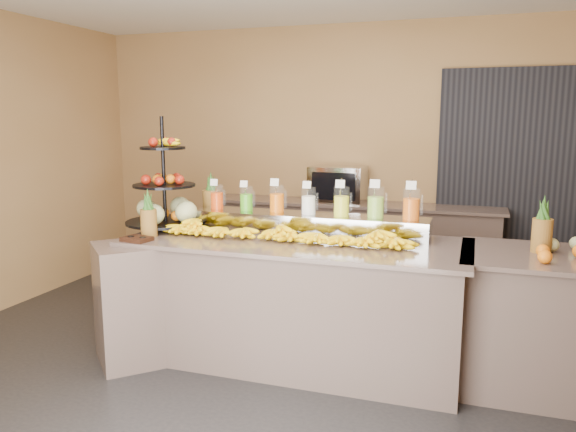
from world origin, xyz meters
The scene contains 20 objects.
ground centered at (0.00, 0.00, 0.00)m, with size 6.00×6.00×0.00m, color black.
room_envelope centered at (0.19, 0.79, 1.88)m, with size 6.04×5.02×2.82m.
buffet_counter centered at (-0.12, 0.26, 0.47)m, with size 2.75×1.25×0.93m.
right_counter centered at (1.70, 0.40, 0.47)m, with size 1.08×0.88×0.93m.
back_ledge centered at (0.00, 2.25, 0.47)m, with size 3.10×0.55×0.93m.
pitcher_tray centered at (0.01, 0.58, 1.01)m, with size 1.85×0.30×0.15m, color gray.
juice_pitcher_orange_a centered at (-0.77, 0.58, 1.17)m, with size 0.11×0.11×0.26m.
juice_pitcher_green centered at (-0.51, 0.58, 1.17)m, with size 0.11×0.11×0.26m.
juice_pitcher_orange_b centered at (-0.25, 0.58, 1.18)m, with size 0.12×0.12×0.28m.
juice_pitcher_milk centered at (0.01, 0.58, 1.17)m, with size 0.11×0.12×0.27m.
juice_pitcher_lemon centered at (0.27, 0.58, 1.18)m, with size 0.12×0.12×0.29m.
juice_pitcher_lime centered at (0.53, 0.58, 1.18)m, with size 0.13×0.13×0.30m.
juice_pitcher_orange_c centered at (0.79, 0.58, 1.18)m, with size 0.12×0.13×0.30m.
banana_heap centered at (-0.10, 0.28, 0.99)m, with size 1.91×0.17×0.16m.
fruit_stand centered at (-1.11, 0.41, 1.16)m, with size 0.81×0.81×0.90m.
condiment_caddy centered at (-1.09, -0.10, 0.95)m, with size 0.20×0.15×0.03m, color black.
pineapple_left_a centered at (-1.09, 0.07, 1.06)m, with size 0.12×0.12×0.37m.
pineapple_left_b centered at (-0.92, 0.79, 1.09)m, with size 0.15×0.15×0.43m.
right_fruit_pile centered at (1.80, 0.32, 1.00)m, with size 0.43×0.41×0.23m.
oven_warmer centered at (-0.15, 2.25, 1.12)m, with size 0.57×0.40×0.38m, color gray.
Camera 1 is at (1.23, -3.53, 1.82)m, focal length 35.00 mm.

